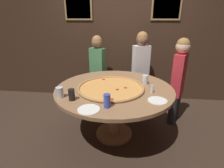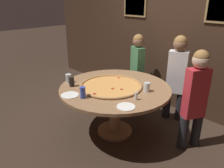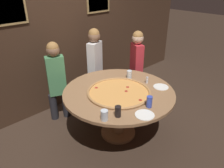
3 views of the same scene
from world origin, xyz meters
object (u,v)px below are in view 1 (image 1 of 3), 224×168
giant_pizza (111,88)px  drink_cup_centre_back (60,92)px  dining_table (114,97)px  diner_far_right (98,67)px  diner_far_left (179,77)px  drink_cup_near_left (72,95)px  condiment_shaker (152,89)px  white_plate_near_front (89,109)px  white_plate_right_side (157,101)px  drink_cup_far_right (145,80)px  drink_cup_by_shaker (107,101)px  diner_centre_back (141,66)px

giant_pizza → drink_cup_centre_back: drink_cup_centre_back is taller
giant_pizza → drink_cup_centre_back: size_ratio=6.98×
dining_table → diner_far_right: 1.06m
giant_pizza → diner_far_left: size_ratio=0.65×
drink_cup_near_left → giant_pizza: bearing=43.6°
condiment_shaker → diner_far_right: diner_far_right is taller
diner_far_left → white_plate_near_front: bearing=-18.7°
white_plate_right_side → diner_far_right: bearing=124.7°
drink_cup_far_right → white_plate_right_side: (0.10, -0.52, -0.06)m
drink_cup_by_shaker → drink_cup_centre_back: bearing=162.8°
giant_pizza → diner_far_right: diner_far_right is taller
giant_pizza → white_plate_right_side: (0.55, -0.30, -0.01)m
drink_cup_near_left → drink_cup_far_right: drink_cup_near_left is taller
diner_centre_back → diner_far_left: bearing=116.1°
diner_far_right → drink_cup_centre_back: bearing=104.1°
drink_cup_centre_back → condiment_shaker: drink_cup_centre_back is taller
giant_pizza → drink_cup_by_shaker: size_ratio=6.01×
drink_cup_by_shaker → diner_centre_back: 1.58m
drink_cup_by_shaker → condiment_shaker: drink_cup_by_shaker is taller
diner_far_right → giant_pizza: bearing=131.8°
drink_cup_near_left → condiment_shaker: (0.91, 0.30, -0.02)m
white_plate_near_front → white_plate_right_side: (0.71, 0.28, 0.00)m
drink_cup_far_right → diner_far_right: size_ratio=0.10×
drink_cup_centre_back → drink_cup_by_shaker: bearing=-17.2°
giant_pizza → diner_far_left: diner_far_left is taller
white_plate_near_front → dining_table: bearing=72.0°
giant_pizza → drink_cup_by_shaker: drink_cup_by_shaker is taller
drink_cup_far_right → white_plate_right_side: size_ratio=0.58×
dining_table → white_plate_near_front: white_plate_near_front is taller
drink_cup_far_right → diner_far_left: size_ratio=0.09×
giant_pizza → drink_cup_far_right: (0.45, 0.22, 0.05)m
drink_cup_near_left → dining_table: bearing=43.8°
diner_far_right → diner_centre_back: bearing=-157.4°
dining_table → diner_far_left: bearing=27.3°
white_plate_near_front → diner_far_left: diner_far_left is taller
drink_cup_near_left → drink_cup_far_right: bearing=35.2°
diner_centre_back → white_plate_right_side: bearing=73.6°
white_plate_right_side → condiment_shaker: (-0.04, 0.22, 0.05)m
diner_centre_back → diner_far_left: size_ratio=1.03×
dining_table → condiment_shaker: condiment_shaker is taller
drink_cup_far_right → condiment_shaker: 0.30m
dining_table → white_plate_right_side: 0.63m
drink_cup_far_right → white_plate_near_front: 1.00m
drink_cup_by_shaker → diner_far_left: 1.41m
condiment_shaker → diner_far_left: 0.76m
dining_table → diner_far_right: bearing=112.3°
diner_far_right → drink_cup_far_right: bearing=157.8°
drink_cup_by_shaker → white_plate_right_side: bearing=20.5°
diner_far_right → diner_far_left: size_ratio=0.98×
condiment_shaker → drink_cup_centre_back: bearing=-166.9°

